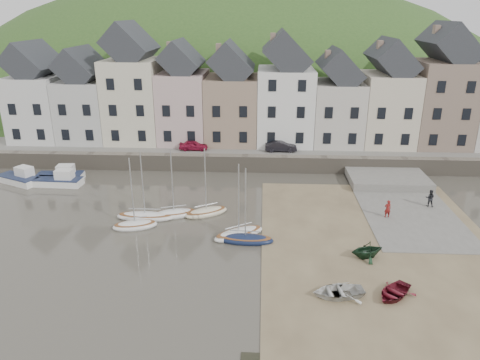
# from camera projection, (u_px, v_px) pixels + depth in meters

# --- Properties ---
(ground) EXTENTS (160.00, 160.00, 0.00)m
(ground) POSITION_uv_depth(u_px,v_px,m) (236.00, 243.00, 35.19)
(ground) COLOR #403C32
(ground) RESTS_ON ground
(quay_land) EXTENTS (90.00, 30.00, 1.50)m
(quay_land) POSITION_uv_depth(u_px,v_px,m) (249.00, 131.00, 64.85)
(quay_land) COLOR #305120
(quay_land) RESTS_ON ground
(quay_street) EXTENTS (70.00, 7.00, 0.10)m
(quay_street) POSITION_uv_depth(u_px,v_px,m) (246.00, 149.00, 53.82)
(quay_street) COLOR slate
(quay_street) RESTS_ON quay_land
(seawall) EXTENTS (70.00, 1.20, 1.80)m
(seawall) POSITION_uv_depth(u_px,v_px,m) (245.00, 163.00, 50.77)
(seawall) COLOR slate
(seawall) RESTS_ON ground
(beach) EXTENTS (18.00, 26.00, 0.06)m
(beach) POSITION_uv_depth(u_px,v_px,m) (379.00, 246.00, 34.64)
(beach) COLOR brown
(beach) RESTS_ON ground
(slipway) EXTENTS (8.00, 18.00, 0.12)m
(slipway) POSITION_uv_depth(u_px,v_px,m) (403.00, 205.00, 41.92)
(slipway) COLOR slate
(slipway) RESTS_ON ground
(hillside) EXTENTS (134.40, 84.00, 84.00)m
(hillside) POSITION_uv_depth(u_px,v_px,m) (230.00, 183.00, 97.85)
(hillside) COLOR #305120
(hillside) RESTS_ON ground
(townhouse_terrace) EXTENTS (61.05, 8.00, 13.93)m
(townhouse_terrace) POSITION_uv_depth(u_px,v_px,m) (262.00, 95.00, 54.98)
(townhouse_terrace) COLOR silver
(townhouse_terrace) RESTS_ON quay_land
(sailboat_0) EXTENTS (5.03, 1.55, 6.32)m
(sailboat_0) POSITION_uv_depth(u_px,v_px,m) (145.00, 216.00, 39.20)
(sailboat_0) COLOR white
(sailboat_0) RESTS_ON ground
(sailboat_1) EXTENTS (3.92, 2.45, 6.32)m
(sailboat_1) POSITION_uv_depth(u_px,v_px,m) (135.00, 225.00, 37.56)
(sailboat_1) COLOR white
(sailboat_1) RESTS_ON ground
(sailboat_2) EXTENTS (4.17, 3.24, 6.32)m
(sailboat_2) POSITION_uv_depth(u_px,v_px,m) (206.00, 212.00, 40.00)
(sailboat_2) COLOR beige
(sailboat_2) RESTS_ON ground
(sailboat_3) EXTENTS (4.30, 2.70, 6.32)m
(sailboat_3) POSITION_uv_depth(u_px,v_px,m) (174.00, 214.00, 39.69)
(sailboat_3) COLOR white
(sailboat_3) RESTS_ON ground
(sailboat_4) EXTENTS (4.49, 3.65, 6.32)m
(sailboat_4) POSITION_uv_depth(u_px,v_px,m) (239.00, 233.00, 36.17)
(sailboat_4) COLOR white
(sailboat_4) RESTS_ON ground
(sailboat_5) EXTENTS (4.51, 1.77, 6.32)m
(sailboat_5) POSITION_uv_depth(u_px,v_px,m) (245.00, 239.00, 35.29)
(sailboat_5) COLOR #141F3F
(sailboat_5) RESTS_ON ground
(motorboat_0) EXTENTS (4.90, 1.92, 1.70)m
(motorboat_0) POSITION_uv_depth(u_px,v_px,m) (60.00, 180.00, 46.63)
(motorboat_0) COLOR white
(motorboat_0) RESTS_ON ground
(motorboat_1) EXTENTS (5.06, 3.56, 1.70)m
(motorboat_1) POSITION_uv_depth(u_px,v_px,m) (20.00, 178.00, 47.32)
(motorboat_1) COLOR white
(motorboat_1) RESTS_ON ground
(motorboat_2) EXTENTS (4.91, 2.08, 1.70)m
(motorboat_2) POSITION_uv_depth(u_px,v_px,m) (62.00, 175.00, 48.11)
(motorboat_2) COLOR white
(motorboat_2) RESTS_ON ground
(rowboat_white) EXTENTS (3.66, 2.89, 0.68)m
(rowboat_white) POSITION_uv_depth(u_px,v_px,m) (338.00, 291.00, 28.46)
(rowboat_white) COLOR silver
(rowboat_white) RESTS_ON beach
(rowboat_green) EXTENTS (3.02, 2.81, 1.30)m
(rowboat_green) POSITION_uv_depth(u_px,v_px,m) (367.00, 250.00, 32.81)
(rowboat_green) COLOR #16331D
(rowboat_green) RESTS_ON beach
(rowboat_red) EXTENTS (3.54, 3.59, 0.61)m
(rowboat_red) POSITION_uv_depth(u_px,v_px,m) (394.00, 292.00, 28.42)
(rowboat_red) COLOR maroon
(rowboat_red) RESTS_ON beach
(person_red) EXTENTS (0.63, 0.47, 1.58)m
(person_red) POSITION_uv_depth(u_px,v_px,m) (388.00, 209.00, 39.07)
(person_red) COLOR maroon
(person_red) RESTS_ON slipway
(person_dark) EXTENTS (0.93, 0.82, 1.61)m
(person_dark) POSITION_uv_depth(u_px,v_px,m) (430.00, 198.00, 41.26)
(person_dark) COLOR black
(person_dark) RESTS_ON slipway
(car_left) EXTENTS (3.32, 1.36, 1.13)m
(car_left) POSITION_uv_depth(u_px,v_px,m) (193.00, 145.00, 52.96)
(car_left) COLOR maroon
(car_left) RESTS_ON quay_street
(car_right) EXTENTS (3.66, 1.33, 1.20)m
(car_right) POSITION_uv_depth(u_px,v_px,m) (281.00, 146.00, 52.46)
(car_right) COLOR black
(car_right) RESTS_ON quay_street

